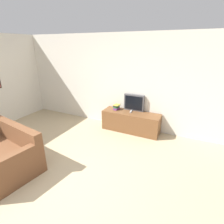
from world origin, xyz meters
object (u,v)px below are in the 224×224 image
television (134,103)px  book_stack (116,107)px  tv_stand (131,122)px  remote_on_stand (131,111)px

television → book_stack: 0.52m
tv_stand → remote_on_stand: (-0.03, 0.05, 0.29)m
tv_stand → remote_on_stand: remote_on_stand is taller
tv_stand → book_stack: 0.59m
remote_on_stand → book_stack: bearing=179.9°
book_stack → television: bearing=16.5°
television → book_stack: size_ratio=2.55×
tv_stand → television: size_ratio=2.79×
television → remote_on_stand: television is taller
television → remote_on_stand: 0.26m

